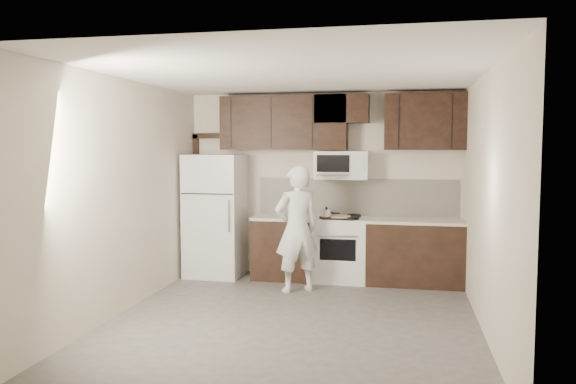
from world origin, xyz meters
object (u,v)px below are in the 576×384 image
(stove, at_px, (340,249))
(person, at_px, (297,229))
(microwave, at_px, (342,165))
(refrigerator, at_px, (215,215))

(stove, bearing_deg, person, -124.38)
(microwave, height_order, person, microwave)
(stove, height_order, refrigerator, refrigerator)
(stove, distance_m, refrigerator, 1.90)
(stove, distance_m, person, 0.95)
(microwave, xyz_separation_m, person, (-0.49, -0.84, -0.81))
(refrigerator, height_order, person, refrigerator)
(microwave, xyz_separation_m, refrigerator, (-1.85, -0.17, -0.75))
(microwave, bearing_deg, stove, -89.90)
(microwave, bearing_deg, person, -120.46)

